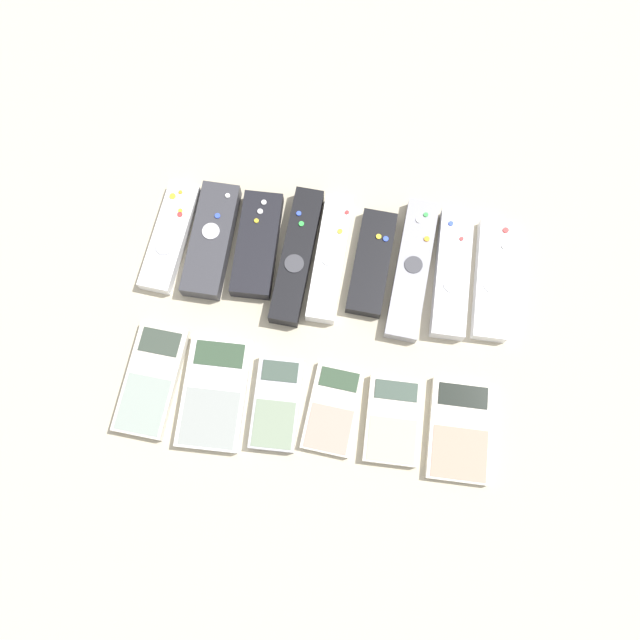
% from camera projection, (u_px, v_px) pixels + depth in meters
% --- Properties ---
extents(ground_plane, '(3.00, 3.00, 0.00)m').
position_uv_depth(ground_plane, '(317.00, 342.00, 0.88)').
color(ground_plane, '#B2A88E').
extents(remote_0, '(0.06, 0.17, 0.02)m').
position_uv_depth(remote_0, '(170.00, 237.00, 0.91)').
color(remote_0, white).
rests_on(remote_0, ground_plane).
extents(remote_1, '(0.06, 0.17, 0.03)m').
position_uv_depth(remote_1, '(211.00, 240.00, 0.90)').
color(remote_1, '#333338').
rests_on(remote_1, ground_plane).
extents(remote_2, '(0.06, 0.16, 0.03)m').
position_uv_depth(remote_2, '(257.00, 244.00, 0.90)').
color(remote_2, black).
rests_on(remote_2, ground_plane).
extents(remote_3, '(0.05, 0.21, 0.03)m').
position_uv_depth(remote_3, '(297.00, 256.00, 0.90)').
color(remote_3, black).
rests_on(remote_3, ground_plane).
extents(remote_4, '(0.04, 0.19, 0.03)m').
position_uv_depth(remote_4, '(333.00, 259.00, 0.90)').
color(remote_4, white).
rests_on(remote_4, ground_plane).
extents(remote_5, '(0.06, 0.16, 0.02)m').
position_uv_depth(remote_5, '(372.00, 263.00, 0.90)').
color(remote_5, black).
rests_on(remote_5, ground_plane).
extents(remote_6, '(0.06, 0.21, 0.02)m').
position_uv_depth(remote_6, '(412.00, 269.00, 0.90)').
color(remote_6, gray).
rests_on(remote_6, ground_plane).
extents(remote_7, '(0.05, 0.19, 0.03)m').
position_uv_depth(remote_7, '(452.00, 273.00, 0.89)').
color(remote_7, silver).
rests_on(remote_7, ground_plane).
extents(remote_8, '(0.05, 0.18, 0.02)m').
position_uv_depth(remote_8, '(492.00, 280.00, 0.89)').
color(remote_8, white).
rests_on(remote_8, ground_plane).
extents(calculator_0, '(0.08, 0.16, 0.02)m').
position_uv_depth(calculator_0, '(152.00, 380.00, 0.85)').
color(calculator_0, beige).
rests_on(calculator_0, ground_plane).
extents(calculator_1, '(0.09, 0.16, 0.02)m').
position_uv_depth(calculator_1, '(215.00, 393.00, 0.85)').
color(calculator_1, silver).
rests_on(calculator_1, ground_plane).
extents(calculator_2, '(0.07, 0.13, 0.02)m').
position_uv_depth(calculator_2, '(277.00, 403.00, 0.84)').
color(calculator_2, '#B2B2B7').
rests_on(calculator_2, ground_plane).
extents(calculator_3, '(0.07, 0.12, 0.01)m').
position_uv_depth(calculator_3, '(333.00, 409.00, 0.84)').
color(calculator_3, beige).
rests_on(calculator_3, ground_plane).
extents(calculator_4, '(0.08, 0.12, 0.02)m').
position_uv_depth(calculator_4, '(393.00, 420.00, 0.84)').
color(calculator_4, beige).
rests_on(calculator_4, ground_plane).
extents(calculator_5, '(0.09, 0.14, 0.01)m').
position_uv_depth(calculator_5, '(460.00, 430.00, 0.84)').
color(calculator_5, beige).
rests_on(calculator_5, ground_plane).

